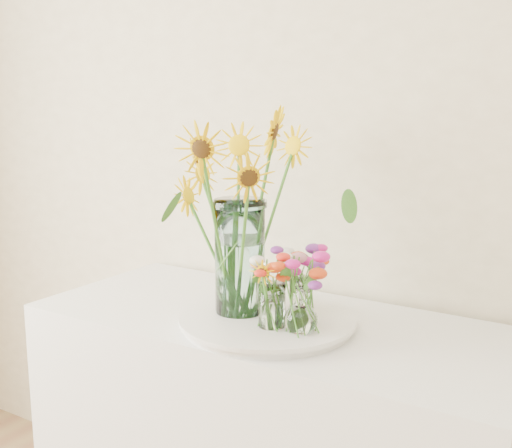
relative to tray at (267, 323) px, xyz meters
name	(u,v)px	position (x,y,z in m)	size (l,w,h in m)	color
tray	(267,323)	(0.00, 0.00, 0.00)	(0.46, 0.46, 0.03)	white
mason_jar	(240,257)	(-0.09, 0.00, 0.17)	(0.14, 0.14, 0.32)	#A9DADE
sunflower_bouquet	(240,212)	(-0.09, 0.00, 0.30)	(0.66, 0.66, 0.57)	yellow
small_vase_a	(272,306)	(0.05, -0.06, 0.07)	(0.07, 0.07, 0.12)	white
wildflower_posy_a	(272,289)	(0.05, -0.06, 0.12)	(0.18, 0.18, 0.21)	red
small_vase_b	(301,310)	(0.13, -0.05, 0.07)	(0.09, 0.09, 0.12)	white
wildflower_posy_b	(301,293)	(0.13, -0.05, 0.12)	(0.20, 0.20, 0.21)	red
small_vase_c	(300,296)	(0.06, 0.07, 0.07)	(0.06, 0.06, 0.11)	white
wildflower_posy_c	(301,280)	(0.06, 0.07, 0.11)	(0.19, 0.19, 0.20)	red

